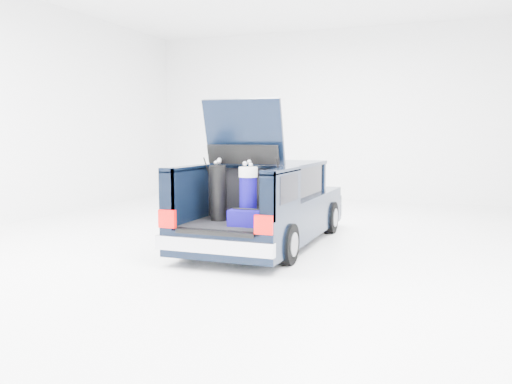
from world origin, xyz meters
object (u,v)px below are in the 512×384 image
at_px(red_suitcase, 273,202).
at_px(blue_duffel, 247,218).
at_px(blue_golf_bag, 248,194).
at_px(car, 268,205).
at_px(black_golf_bag, 218,193).

bearing_deg(red_suitcase, blue_duffel, -132.41).
xyz_separation_m(blue_golf_bag, blue_duffel, (0.10, -0.31, -0.31)).
relative_size(car, blue_duffel, 9.23).
bearing_deg(blue_golf_bag, black_golf_bag, -161.12).
distance_m(black_golf_bag, blue_golf_bag, 0.50).
height_order(black_golf_bag, blue_golf_bag, blue_golf_bag).
bearing_deg(black_golf_bag, blue_golf_bag, 16.43).
bearing_deg(blue_duffel, black_golf_bag, 149.78).
height_order(car, blue_golf_bag, car).
relative_size(black_golf_bag, blue_golf_bag, 1.00).
relative_size(red_suitcase, blue_golf_bag, 0.67).
bearing_deg(black_golf_bag, blue_duffel, -10.50).
height_order(red_suitcase, blue_golf_bag, blue_golf_bag).
bearing_deg(blue_golf_bag, red_suitcase, 59.87).
bearing_deg(red_suitcase, black_golf_bag, 175.06).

